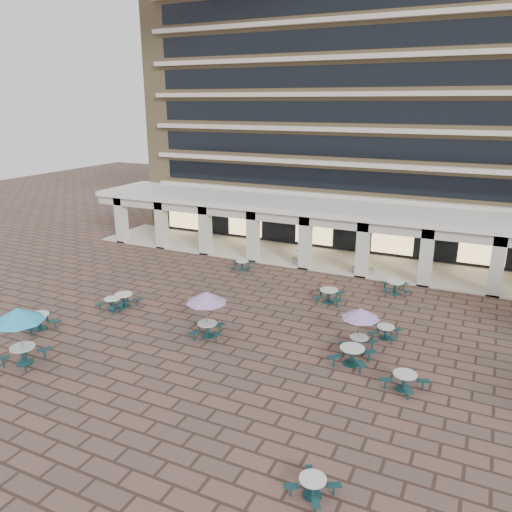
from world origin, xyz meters
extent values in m
plane|color=brown|center=(0.00, 0.00, 0.00)|extent=(120.00, 120.00, 0.00)
cube|color=#9C8258|center=(0.00, 25.50, 11.00)|extent=(40.00, 15.00, 22.00)
cube|color=beige|center=(0.00, 17.75, 4.50)|extent=(36.80, 0.50, 0.35)
cube|color=black|center=(0.00, 17.98, 5.80)|extent=(35.20, 0.05, 1.60)
cube|color=beige|center=(0.00, 17.75, 7.10)|extent=(36.80, 0.50, 0.35)
cube|color=black|center=(0.00, 17.98, 8.40)|extent=(35.20, 0.05, 1.60)
cube|color=beige|center=(0.00, 17.75, 9.70)|extent=(36.80, 0.50, 0.35)
cube|color=black|center=(0.00, 17.98, 11.00)|extent=(35.20, 0.05, 1.60)
cube|color=beige|center=(0.00, 17.75, 12.30)|extent=(36.80, 0.50, 0.35)
cube|color=black|center=(0.00, 17.98, 13.60)|extent=(35.20, 0.05, 1.60)
cube|color=beige|center=(0.00, 17.75, 14.90)|extent=(36.80, 0.50, 0.35)
cube|color=black|center=(0.00, 17.98, 16.20)|extent=(35.20, 0.05, 1.60)
cube|color=beige|center=(0.00, 17.75, 17.50)|extent=(36.80, 0.50, 0.35)
cube|color=white|center=(0.00, 15.00, 4.20)|extent=(42.00, 6.60, 0.40)
cube|color=beige|center=(0.00, 12.15, 3.75)|extent=(42.00, 0.30, 0.90)
cube|color=black|center=(0.00, 17.70, 1.80)|extent=(38.00, 0.15, 3.20)
cube|color=beige|center=(0.00, 15.00, 0.06)|extent=(42.00, 6.00, 0.12)
cube|color=beige|center=(-19.00, 12.40, 2.00)|extent=(0.80, 0.80, 4.00)
cube|color=beige|center=(-14.78, 12.40, 2.00)|extent=(0.80, 0.80, 4.00)
cube|color=beige|center=(-10.56, 12.40, 2.00)|extent=(0.80, 0.80, 4.00)
cube|color=beige|center=(-6.33, 12.40, 2.00)|extent=(0.80, 0.80, 4.00)
cube|color=beige|center=(-2.11, 12.40, 2.00)|extent=(0.80, 0.80, 4.00)
cube|color=beige|center=(2.11, 12.40, 2.00)|extent=(0.80, 0.80, 4.00)
cube|color=beige|center=(6.33, 12.40, 2.00)|extent=(0.80, 0.80, 4.00)
cube|color=beige|center=(10.56, 12.40, 2.00)|extent=(0.80, 0.80, 4.00)
cube|color=#FFD88C|center=(-16.00, 17.55, 1.60)|extent=(3.20, 0.08, 2.40)
cube|color=#FFD88C|center=(-9.60, 17.55, 1.60)|extent=(3.20, 0.08, 2.40)
cube|color=#FFD88C|center=(-3.20, 17.55, 1.60)|extent=(3.20, 0.08, 2.40)
cube|color=#FFD88C|center=(3.20, 17.55, 1.60)|extent=(3.20, 0.08, 2.40)
cube|color=#FFD88C|center=(9.60, 17.55, 1.60)|extent=(3.20, 0.08, 2.40)
cylinder|color=#14383C|center=(-11.47, -3.50, 0.02)|extent=(0.79, 0.79, 0.05)
cylinder|color=#14383C|center=(-11.47, -3.50, 0.37)|extent=(0.20, 0.20, 0.75)
cylinder|color=silver|center=(-11.47, -3.50, 0.83)|extent=(1.13, 1.13, 0.06)
cube|color=#14383C|center=(-10.65, -3.18, 0.50)|extent=(0.70, 0.52, 0.06)
cylinder|color=#14383C|center=(-10.65, -3.18, 0.24)|extent=(0.09, 0.09, 0.48)
cube|color=#14383C|center=(-11.79, -2.68, 0.50)|extent=(0.52, 0.70, 0.06)
cylinder|color=#14383C|center=(-11.79, -2.68, 0.24)|extent=(0.09, 0.09, 0.48)
cube|color=#14383C|center=(-12.30, -3.82, 0.50)|extent=(0.70, 0.52, 0.06)
cylinder|color=#14383C|center=(-12.30, -3.82, 0.24)|extent=(0.09, 0.09, 0.48)
cube|color=#14383C|center=(-11.15, -4.33, 0.50)|extent=(0.52, 0.70, 0.06)
cylinder|color=#14383C|center=(-11.15, -4.33, 0.24)|extent=(0.09, 0.09, 0.48)
cylinder|color=#14383C|center=(5.79, -8.52, 0.02)|extent=(0.60, 0.60, 0.03)
cylinder|color=#14383C|center=(5.79, -8.52, 0.28)|extent=(0.15, 0.15, 0.57)
cylinder|color=silver|center=(5.79, -8.52, 0.63)|extent=(0.86, 0.86, 0.04)
cube|color=#14383C|center=(6.39, -8.22, 0.38)|extent=(0.53, 0.43, 0.04)
cylinder|color=#14383C|center=(6.39, -8.22, 0.18)|extent=(0.07, 0.07, 0.36)
cube|color=#14383C|center=(5.49, -7.93, 0.38)|extent=(0.43, 0.53, 0.04)
cylinder|color=#14383C|center=(5.49, -7.93, 0.18)|extent=(0.07, 0.07, 0.36)
cube|color=#14383C|center=(5.20, -8.83, 0.38)|extent=(0.53, 0.43, 0.04)
cylinder|color=#14383C|center=(5.20, -8.83, 0.18)|extent=(0.07, 0.07, 0.36)
cube|color=#14383C|center=(6.10, -9.12, 0.38)|extent=(0.43, 0.53, 0.04)
cylinder|color=#14383C|center=(6.10, -9.12, 0.18)|extent=(0.07, 0.07, 0.36)
cylinder|color=#14383C|center=(7.33, -1.14, 0.02)|extent=(0.70, 0.70, 0.04)
cylinder|color=#14383C|center=(7.33, -1.14, 0.33)|extent=(0.18, 0.18, 0.66)
cylinder|color=silver|center=(7.33, -1.14, 0.73)|extent=(1.00, 1.00, 0.05)
cube|color=#14383C|center=(8.06, -0.85, 0.44)|extent=(0.62, 0.46, 0.05)
cylinder|color=#14383C|center=(8.06, -0.85, 0.21)|extent=(0.08, 0.08, 0.42)
cube|color=#14383C|center=(7.05, -0.41, 0.44)|extent=(0.46, 0.62, 0.05)
cylinder|color=#14383C|center=(7.05, -0.41, 0.21)|extent=(0.08, 0.08, 0.42)
cube|color=#14383C|center=(6.61, -1.42, 0.44)|extent=(0.62, 0.46, 0.05)
cylinder|color=#14383C|center=(6.61, -1.42, 0.21)|extent=(0.08, 0.08, 0.42)
cube|color=#14383C|center=(7.62, -1.86, 0.44)|extent=(0.46, 0.62, 0.05)
cylinder|color=#14383C|center=(7.62, -1.86, 0.21)|extent=(0.08, 0.08, 0.42)
cylinder|color=#14383C|center=(-9.14, -6.49, 0.02)|extent=(0.80, 0.80, 0.05)
cylinder|color=#14383C|center=(-9.14, -6.49, 0.38)|extent=(0.21, 0.21, 0.75)
cylinder|color=silver|center=(-9.14, -6.49, 0.83)|extent=(1.14, 1.14, 0.06)
cube|color=#14383C|center=(-8.59, -5.79, 0.50)|extent=(0.64, 0.69, 0.06)
cylinder|color=#14383C|center=(-8.59, -5.79, 0.24)|extent=(0.09, 0.09, 0.48)
cube|color=#14383C|center=(-9.84, -5.94, 0.50)|extent=(0.69, 0.64, 0.06)
cylinder|color=#14383C|center=(-9.84, -5.94, 0.24)|extent=(0.09, 0.09, 0.48)
cube|color=#14383C|center=(-9.69, -7.19, 0.50)|extent=(0.64, 0.69, 0.06)
cylinder|color=#14383C|center=(-9.69, -7.19, 0.24)|extent=(0.09, 0.09, 0.48)
cube|color=#14383C|center=(-8.44, -7.04, 0.50)|extent=(0.69, 0.64, 0.06)
cylinder|color=#14383C|center=(-8.44, -7.04, 0.24)|extent=(0.09, 0.09, 0.48)
cylinder|color=gray|center=(-9.14, -6.49, 1.37)|extent=(0.06, 0.06, 2.74)
cone|color=#299ED4|center=(-9.14, -6.49, 2.45)|extent=(2.40, 2.40, 0.63)
cylinder|color=#14383C|center=(-9.68, 0.27, 0.02)|extent=(0.65, 0.65, 0.04)
cylinder|color=#14383C|center=(-9.68, 0.27, 0.31)|extent=(0.17, 0.17, 0.62)
cylinder|color=silver|center=(-9.68, 0.27, 0.68)|extent=(0.93, 0.93, 0.05)
cube|color=#14383C|center=(-9.11, 0.71, 0.41)|extent=(0.56, 0.52, 0.05)
cylinder|color=#14383C|center=(-9.11, 0.71, 0.20)|extent=(0.07, 0.07, 0.39)
cube|color=#14383C|center=(-10.13, 0.84, 0.41)|extent=(0.52, 0.56, 0.05)
cylinder|color=#14383C|center=(-10.13, 0.84, 0.20)|extent=(0.07, 0.07, 0.39)
cube|color=#14383C|center=(-10.25, -0.18, 0.41)|extent=(0.56, 0.52, 0.05)
cylinder|color=#14383C|center=(-10.25, -0.18, 0.20)|extent=(0.07, 0.07, 0.39)
cube|color=#14383C|center=(-9.23, -0.31, 0.41)|extent=(0.52, 0.56, 0.05)
cylinder|color=#14383C|center=(-9.23, -0.31, 0.20)|extent=(0.07, 0.07, 0.39)
cylinder|color=#14383C|center=(-2.81, -0.40, 0.02)|extent=(0.72, 0.72, 0.04)
cylinder|color=#14383C|center=(-2.81, -0.40, 0.34)|extent=(0.18, 0.18, 0.68)
cylinder|color=silver|center=(-2.81, -0.40, 0.75)|extent=(1.02, 1.02, 0.05)
cube|color=#14383C|center=(-2.46, 0.32, 0.45)|extent=(0.50, 0.63, 0.05)
cylinder|color=#14383C|center=(-2.46, 0.32, 0.21)|extent=(0.08, 0.08, 0.43)
cube|color=#14383C|center=(-3.53, -0.05, 0.45)|extent=(0.63, 0.50, 0.05)
cylinder|color=#14383C|center=(-3.53, -0.05, 0.21)|extent=(0.08, 0.08, 0.43)
cube|color=#14383C|center=(-3.16, -1.11, 0.45)|extent=(0.50, 0.63, 0.05)
cylinder|color=#14383C|center=(-3.16, -1.11, 0.21)|extent=(0.08, 0.08, 0.43)
cube|color=#14383C|center=(-2.09, -0.75, 0.45)|extent=(0.63, 0.50, 0.05)
cylinder|color=#14383C|center=(-2.09, -0.75, 0.21)|extent=(0.08, 0.08, 0.43)
cylinder|color=gray|center=(-2.81, -0.40, 1.23)|extent=(0.05, 0.05, 2.46)
cone|color=#A079BE|center=(-2.81, -0.40, 2.20)|extent=(2.15, 2.15, 0.56)
cylinder|color=#14383C|center=(5.62, 3.36, 0.02)|extent=(0.63, 0.63, 0.04)
cylinder|color=#14383C|center=(5.62, 3.36, 0.30)|extent=(0.16, 0.16, 0.59)
cylinder|color=silver|center=(5.62, 3.36, 0.65)|extent=(0.90, 0.90, 0.04)
cube|color=#14383C|center=(6.15, 3.82, 0.39)|extent=(0.54, 0.51, 0.04)
cylinder|color=#14383C|center=(6.15, 3.82, 0.19)|extent=(0.07, 0.07, 0.38)
cube|color=#14383C|center=(5.16, 3.89, 0.39)|extent=(0.51, 0.54, 0.04)
cylinder|color=#14383C|center=(5.16, 3.89, 0.19)|extent=(0.07, 0.07, 0.38)
cube|color=#14383C|center=(5.10, 2.90, 0.39)|extent=(0.54, 0.51, 0.04)
cylinder|color=#14383C|center=(5.10, 2.90, 0.19)|extent=(0.07, 0.07, 0.38)
cube|color=#14383C|center=(6.08, 2.84, 0.39)|extent=(0.51, 0.54, 0.04)
cylinder|color=#14383C|center=(6.08, 2.84, 0.19)|extent=(0.07, 0.07, 0.38)
cylinder|color=#14383C|center=(-9.39, 0.93, 0.02)|extent=(0.73, 0.73, 0.04)
cylinder|color=#14383C|center=(-9.39, 0.93, 0.35)|extent=(0.19, 0.19, 0.69)
cylinder|color=silver|center=(-9.39, 0.93, 0.76)|extent=(1.05, 1.05, 0.05)
cube|color=#14383C|center=(-8.65, 1.28, 0.46)|extent=(0.64, 0.51, 0.05)
cylinder|color=#14383C|center=(-8.65, 1.28, 0.22)|extent=(0.08, 0.08, 0.44)
cube|color=#14383C|center=(-9.74, 1.66, 0.46)|extent=(0.51, 0.64, 0.05)
cylinder|color=#14383C|center=(-9.74, 1.66, 0.22)|extent=(0.08, 0.08, 0.44)
cube|color=#14383C|center=(-10.12, 0.58, 0.46)|extent=(0.64, 0.51, 0.05)
cylinder|color=#14383C|center=(-10.12, 0.58, 0.22)|extent=(0.08, 0.08, 0.44)
cube|color=#14383C|center=(-9.04, 0.19, 0.46)|extent=(0.51, 0.64, 0.05)
cylinder|color=#14383C|center=(-9.04, 0.19, 0.22)|extent=(0.08, 0.08, 0.44)
cylinder|color=#14383C|center=(1.50, 6.79, 0.02)|extent=(0.77, 0.77, 0.04)
cylinder|color=#14383C|center=(1.50, 6.79, 0.37)|extent=(0.20, 0.20, 0.73)
cylinder|color=silver|center=(1.50, 6.79, 0.81)|extent=(1.11, 1.11, 0.06)
cube|color=#14383C|center=(2.03, 7.47, 0.49)|extent=(0.62, 0.67, 0.06)
cylinder|color=#14383C|center=(2.03, 7.47, 0.23)|extent=(0.09, 0.09, 0.46)
cube|color=#14383C|center=(0.82, 7.33, 0.49)|extent=(0.67, 0.62, 0.06)
cylinder|color=#14383C|center=(0.82, 7.33, 0.23)|extent=(0.09, 0.09, 0.46)
cube|color=#14383C|center=(0.96, 6.11, 0.49)|extent=(0.62, 0.67, 0.06)
cylinder|color=#14383C|center=(0.96, 6.11, 0.23)|extent=(0.09, 0.09, 0.46)
cube|color=#14383C|center=(2.18, 6.26, 0.49)|extent=(0.67, 0.62, 0.06)
cylinder|color=#14383C|center=(2.18, 6.26, 0.23)|extent=(0.09, 0.09, 0.46)
cylinder|color=#14383C|center=(4.75, 0.01, 0.02)|extent=(0.80, 0.80, 0.05)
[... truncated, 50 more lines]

